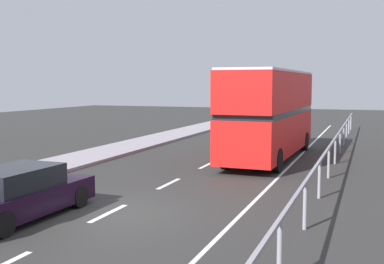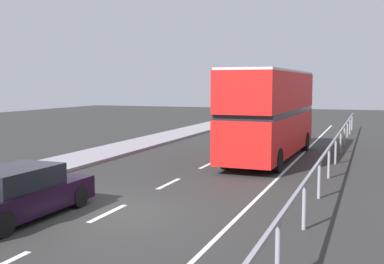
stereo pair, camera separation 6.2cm
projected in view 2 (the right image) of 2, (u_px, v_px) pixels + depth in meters
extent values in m
cube|color=#2B2B2A|center=(110.00, 214.00, 13.57)|extent=(75.36, 120.00, 0.10)
cube|color=silver|center=(108.00, 213.00, 13.45)|extent=(0.16, 1.97, 0.01)
cube|color=silver|center=(169.00, 184.00, 17.45)|extent=(0.16, 1.97, 0.01)
cube|color=silver|center=(207.00, 165.00, 21.46)|extent=(0.16, 1.97, 0.01)
cube|color=silver|center=(233.00, 152.00, 25.46)|extent=(0.16, 1.97, 0.01)
cube|color=silver|center=(252.00, 143.00, 29.47)|extent=(0.16, 1.97, 0.01)
cube|color=silver|center=(267.00, 136.00, 33.47)|extent=(0.16, 1.97, 0.01)
cube|color=silver|center=(278.00, 130.00, 37.48)|extent=(0.16, 1.97, 0.01)
cube|color=silver|center=(288.00, 126.00, 41.49)|extent=(0.16, 1.97, 0.01)
cube|color=silver|center=(288.00, 168.00, 20.73)|extent=(0.12, 46.00, 0.01)
cube|color=gray|center=(333.00, 142.00, 19.98)|extent=(0.08, 42.00, 0.08)
cylinder|color=gray|center=(278.00, 252.00, 8.62)|extent=(0.10, 0.10, 1.19)
cylinder|color=gray|center=(304.00, 206.00, 11.88)|extent=(0.10, 0.10, 1.19)
cylinder|color=gray|center=(319.00, 180.00, 15.14)|extent=(0.10, 0.10, 1.19)
cylinder|color=gray|center=(329.00, 163.00, 18.40)|extent=(0.10, 0.10, 1.19)
cylinder|color=gray|center=(336.00, 151.00, 21.66)|extent=(0.10, 0.10, 1.19)
cylinder|color=gray|center=(341.00, 142.00, 24.93)|extent=(0.10, 0.10, 1.19)
cylinder|color=gray|center=(344.00, 136.00, 28.19)|extent=(0.10, 0.10, 1.19)
cylinder|color=gray|center=(347.00, 130.00, 31.45)|extent=(0.10, 0.10, 1.19)
cylinder|color=gray|center=(350.00, 126.00, 34.71)|extent=(0.10, 0.10, 1.19)
cylinder|color=gray|center=(352.00, 122.00, 37.97)|extent=(0.10, 0.10, 1.19)
cube|color=red|center=(270.00, 133.00, 23.12)|extent=(2.72, 10.12, 1.81)
cube|color=black|center=(270.00, 112.00, 23.02)|extent=(2.73, 9.72, 0.24)
cube|color=red|center=(271.00, 91.00, 22.92)|extent=(2.72, 10.12, 1.72)
cube|color=silver|center=(271.00, 72.00, 22.84)|extent=(2.66, 9.91, 0.10)
cube|color=black|center=(290.00, 123.00, 27.73)|extent=(2.18, 0.10, 1.27)
cube|color=yellow|center=(291.00, 82.00, 27.49)|extent=(1.46, 0.08, 0.28)
cylinder|color=black|center=(265.00, 140.00, 26.96)|extent=(0.31, 1.01, 1.00)
cylinder|color=black|center=(305.00, 141.00, 26.12)|extent=(0.31, 1.01, 1.00)
cylinder|color=black|center=(225.00, 157.00, 20.46)|extent=(0.31, 1.01, 1.00)
cylinder|color=black|center=(277.00, 160.00, 19.62)|extent=(0.31, 1.01, 1.00)
cube|color=black|center=(21.00, 199.00, 12.96)|extent=(1.86, 4.47, 0.65)
cube|color=black|center=(14.00, 178.00, 12.70)|extent=(1.60, 2.47, 0.57)
cylinder|color=black|center=(35.00, 192.00, 14.67)|extent=(0.22, 0.64, 0.64)
cylinder|color=black|center=(79.00, 196.00, 14.08)|extent=(0.22, 0.64, 0.64)
cylinder|color=black|center=(3.00, 224.00, 11.29)|extent=(0.22, 0.64, 0.64)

